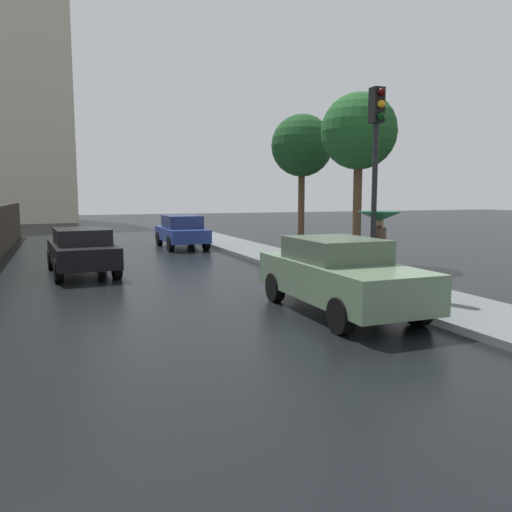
{
  "coord_description": "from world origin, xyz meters",
  "views": [
    {
      "loc": [
        -2.13,
        -0.63,
        2.32
      ],
      "look_at": [
        1.51,
        8.76,
        1.09
      ],
      "focal_mm": 35.44,
      "sensor_mm": 36.0,
      "label": 1
    }
  ],
  "objects_px": {
    "car_black_near_kerb": "(82,250)",
    "car_green_far_ahead": "(339,274)",
    "pedestrian_with_umbrella_near": "(379,227)",
    "traffic_light": "(376,153)",
    "street_tree_near": "(302,147)",
    "car_blue_mid_road": "(182,231)",
    "street_tree_far": "(359,133)"
  },
  "relations": [
    {
      "from": "car_blue_mid_road",
      "to": "street_tree_near",
      "type": "distance_m",
      "value": 6.32
    },
    {
      "from": "pedestrian_with_umbrella_near",
      "to": "traffic_light",
      "type": "height_order",
      "value": "traffic_light"
    },
    {
      "from": "traffic_light",
      "to": "car_green_far_ahead",
      "type": "bearing_deg",
      "value": -147.33
    },
    {
      "from": "pedestrian_with_umbrella_near",
      "to": "traffic_light",
      "type": "bearing_deg",
      "value": 33.5
    },
    {
      "from": "car_black_near_kerb",
      "to": "street_tree_far",
      "type": "distance_m",
      "value": 9.45
    },
    {
      "from": "traffic_light",
      "to": "street_tree_near",
      "type": "height_order",
      "value": "street_tree_near"
    },
    {
      "from": "car_black_near_kerb",
      "to": "car_green_far_ahead",
      "type": "distance_m",
      "value": 8.29
    },
    {
      "from": "car_green_far_ahead",
      "to": "pedestrian_with_umbrella_near",
      "type": "height_order",
      "value": "pedestrian_with_umbrella_near"
    },
    {
      "from": "car_green_far_ahead",
      "to": "street_tree_near",
      "type": "height_order",
      "value": "street_tree_near"
    },
    {
      "from": "car_black_near_kerb",
      "to": "car_green_far_ahead",
      "type": "relative_size",
      "value": 0.97
    },
    {
      "from": "car_black_near_kerb",
      "to": "street_tree_near",
      "type": "distance_m",
      "value": 9.81
    },
    {
      "from": "car_green_far_ahead",
      "to": "pedestrian_with_umbrella_near",
      "type": "distance_m",
      "value": 2.23
    },
    {
      "from": "pedestrian_with_umbrella_near",
      "to": "car_blue_mid_road",
      "type": "bearing_deg",
      "value": -86.37
    },
    {
      "from": "car_black_near_kerb",
      "to": "pedestrian_with_umbrella_near",
      "type": "xyz_separation_m",
      "value": [
        6.25,
        -5.78,
        0.87
      ]
    },
    {
      "from": "pedestrian_with_umbrella_near",
      "to": "car_black_near_kerb",
      "type": "bearing_deg",
      "value": -48.09
    },
    {
      "from": "street_tree_near",
      "to": "car_green_far_ahead",
      "type": "bearing_deg",
      "value": -112.3
    },
    {
      "from": "pedestrian_with_umbrella_near",
      "to": "car_green_far_ahead",
      "type": "bearing_deg",
      "value": 28.55
    },
    {
      "from": "car_green_far_ahead",
      "to": "traffic_light",
      "type": "relative_size",
      "value": 0.95
    },
    {
      "from": "car_black_near_kerb",
      "to": "street_tree_far",
      "type": "bearing_deg",
      "value": 168.8
    },
    {
      "from": "street_tree_near",
      "to": "traffic_light",
      "type": "bearing_deg",
      "value": -106.52
    },
    {
      "from": "car_green_far_ahead",
      "to": "car_blue_mid_road",
      "type": "bearing_deg",
      "value": 90.97
    },
    {
      "from": "traffic_light",
      "to": "street_tree_near",
      "type": "relative_size",
      "value": 0.81
    },
    {
      "from": "car_black_near_kerb",
      "to": "pedestrian_with_umbrella_near",
      "type": "height_order",
      "value": "pedestrian_with_umbrella_near"
    },
    {
      "from": "street_tree_far",
      "to": "traffic_light",
      "type": "bearing_deg",
      "value": -118.72
    },
    {
      "from": "car_black_near_kerb",
      "to": "traffic_light",
      "type": "distance_m",
      "value": 8.83
    },
    {
      "from": "car_blue_mid_road",
      "to": "street_tree_far",
      "type": "xyz_separation_m",
      "value": [
        4.3,
        -7.18,
        3.59
      ]
    },
    {
      "from": "street_tree_far",
      "to": "car_green_far_ahead",
      "type": "bearing_deg",
      "value": -125.07
    },
    {
      "from": "car_blue_mid_road",
      "to": "traffic_light",
      "type": "distance_m",
      "value": 12.53
    },
    {
      "from": "car_black_near_kerb",
      "to": "street_tree_near",
      "type": "bearing_deg",
      "value": -164.88
    },
    {
      "from": "traffic_light",
      "to": "street_tree_far",
      "type": "xyz_separation_m",
      "value": [
        2.74,
        5.0,
        1.1
      ]
    },
    {
      "from": "street_tree_near",
      "to": "pedestrian_with_umbrella_near",
      "type": "bearing_deg",
      "value": -105.05
    },
    {
      "from": "car_blue_mid_road",
      "to": "car_green_far_ahead",
      "type": "height_order",
      "value": "car_green_far_ahead"
    }
  ]
}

